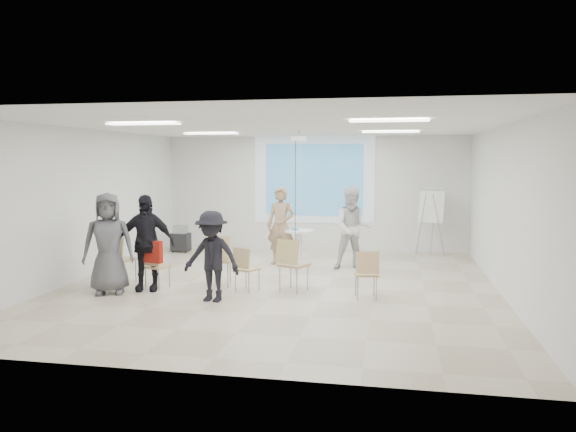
% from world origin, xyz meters
% --- Properties ---
extents(floor, '(8.00, 9.00, 0.10)m').
position_xyz_m(floor, '(0.00, 0.00, -0.05)').
color(floor, beige).
rests_on(floor, ground).
extents(ceiling, '(8.00, 9.00, 0.10)m').
position_xyz_m(ceiling, '(0.00, 0.00, 3.05)').
color(ceiling, white).
rests_on(ceiling, wall_back).
extents(wall_back, '(8.00, 0.10, 3.00)m').
position_xyz_m(wall_back, '(0.00, 4.55, 1.50)').
color(wall_back, silver).
rests_on(wall_back, floor).
extents(wall_left, '(0.10, 9.00, 3.00)m').
position_xyz_m(wall_left, '(-4.05, 0.00, 1.50)').
color(wall_left, silver).
rests_on(wall_left, floor).
extents(wall_right, '(0.10, 9.00, 3.00)m').
position_xyz_m(wall_right, '(4.05, 0.00, 1.50)').
color(wall_right, silver).
rests_on(wall_right, floor).
extents(projection_halo, '(3.20, 0.01, 2.30)m').
position_xyz_m(projection_halo, '(0.00, 4.49, 1.85)').
color(projection_halo, silver).
rests_on(projection_halo, wall_back).
extents(projection_image, '(2.60, 0.01, 1.90)m').
position_xyz_m(projection_image, '(0.00, 4.47, 1.85)').
color(projection_image, teal).
rests_on(projection_image, wall_back).
extents(pedestal_table, '(0.79, 0.79, 0.83)m').
position_xyz_m(pedestal_table, '(0.01, 2.09, 0.46)').
color(pedestal_table, white).
rests_on(pedestal_table, floor).
extents(player_left, '(0.79, 0.58, 2.00)m').
position_xyz_m(player_left, '(-0.42, 2.14, 1.00)').
color(player_left, tan).
rests_on(player_left, floor).
extents(player_right, '(1.09, 0.94, 1.99)m').
position_xyz_m(player_right, '(1.24, 1.90, 0.99)').
color(player_right, white).
rests_on(player_right, floor).
extents(controller_left, '(0.05, 0.12, 0.04)m').
position_xyz_m(controller_left, '(-0.24, 2.39, 1.32)').
color(controller_left, white).
rests_on(controller_left, player_left).
extents(controller_right, '(0.06, 0.11, 0.04)m').
position_xyz_m(controller_right, '(1.06, 2.15, 1.34)').
color(controller_right, silver).
rests_on(controller_right, player_right).
extents(chair_far_left, '(0.55, 0.57, 0.94)m').
position_xyz_m(chair_far_left, '(-3.06, -0.45, 0.55)').
color(chair_far_left, tan).
rests_on(chair_far_left, floor).
extents(chair_left_mid, '(0.47, 0.49, 0.81)m').
position_xyz_m(chair_left_mid, '(-2.22, -0.69, 0.48)').
color(chair_left_mid, tan).
rests_on(chair_left_mid, floor).
extents(chair_left_inner, '(0.53, 0.56, 0.97)m').
position_xyz_m(chair_left_inner, '(-1.12, -0.31, 0.58)').
color(chair_left_inner, tan).
rests_on(chair_left_inner, floor).
extents(chair_center, '(0.50, 0.52, 0.80)m').
position_xyz_m(chair_center, '(-0.53, -0.59, 0.48)').
color(chair_center, tan).
rests_on(chair_center, floor).
extents(chair_right_inner, '(0.60, 0.62, 0.97)m').
position_xyz_m(chair_right_inner, '(0.30, -0.48, 0.57)').
color(chair_right_inner, tan).
rests_on(chair_right_inner, floor).
extents(chair_right_far, '(0.46, 0.48, 0.84)m').
position_xyz_m(chair_right_far, '(1.66, -0.75, 0.50)').
color(chair_right_far, tan).
rests_on(chair_right_far, floor).
extents(red_jacket, '(0.43, 0.20, 0.40)m').
position_xyz_m(red_jacket, '(-2.20, -0.84, 0.72)').
color(red_jacket, maroon).
rests_on(red_jacket, chair_left_mid).
extents(laptop, '(0.40, 0.32, 0.03)m').
position_xyz_m(laptop, '(-1.13, -0.20, 0.52)').
color(laptop, black).
rests_on(laptop, chair_left_inner).
extents(audience_left, '(1.30, 0.94, 2.01)m').
position_xyz_m(audience_left, '(-2.33, -0.82, 1.01)').
color(audience_left, black).
rests_on(audience_left, floor).
extents(audience_mid, '(1.19, 0.75, 1.74)m').
position_xyz_m(audience_mid, '(-0.89, -1.37, 0.87)').
color(audience_mid, black).
rests_on(audience_mid, floor).
extents(audience_outer, '(1.16, 0.98, 2.02)m').
position_xyz_m(audience_outer, '(-2.88, -1.17, 1.01)').
color(audience_outer, '#59595E').
rests_on(audience_outer, floor).
extents(flipchart_easel, '(0.70, 0.55, 1.70)m').
position_xyz_m(flipchart_easel, '(3.01, 3.89, 1.25)').
color(flipchart_easel, gray).
rests_on(flipchart_easel, floor).
extents(av_cart, '(0.46, 0.37, 0.68)m').
position_xyz_m(av_cart, '(-3.34, 3.41, 0.31)').
color(av_cart, black).
rests_on(av_cart, floor).
extents(ceiling_projector, '(0.30, 0.25, 3.00)m').
position_xyz_m(ceiling_projector, '(0.10, 1.49, 2.69)').
color(ceiling_projector, white).
rests_on(ceiling_projector, ceiling).
extents(fluor_panel_nw, '(1.20, 0.30, 0.02)m').
position_xyz_m(fluor_panel_nw, '(-2.00, 2.00, 2.97)').
color(fluor_panel_nw, white).
rests_on(fluor_panel_nw, ceiling).
extents(fluor_panel_ne, '(1.20, 0.30, 0.02)m').
position_xyz_m(fluor_panel_ne, '(2.00, 2.00, 2.97)').
color(fluor_panel_ne, white).
rests_on(fluor_panel_ne, ceiling).
extents(fluor_panel_sw, '(1.20, 0.30, 0.02)m').
position_xyz_m(fluor_panel_sw, '(-2.00, -1.50, 2.97)').
color(fluor_panel_sw, white).
rests_on(fluor_panel_sw, ceiling).
extents(fluor_panel_se, '(1.20, 0.30, 0.02)m').
position_xyz_m(fluor_panel_se, '(2.00, -1.50, 2.97)').
color(fluor_panel_se, white).
rests_on(fluor_panel_se, ceiling).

